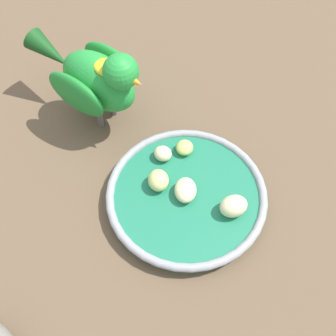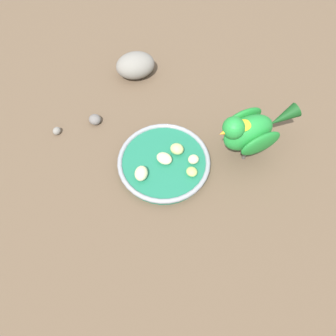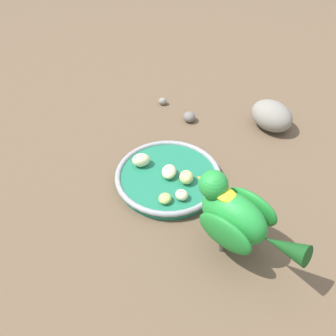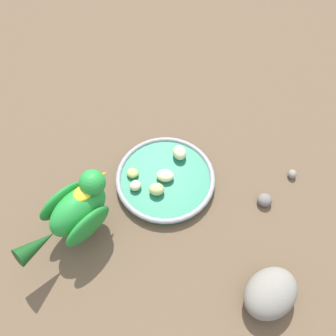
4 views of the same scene
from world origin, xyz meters
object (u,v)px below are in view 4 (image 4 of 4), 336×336
object	(u,v)px
apple_piece_4	(157,189)
parrot	(76,210)
rock_large	(270,293)
feeding_bowl	(166,179)
pebble_0	(292,174)
apple_piece_0	(133,172)
pebble_1	(265,200)
apple_piece_3	(166,176)
apple_piece_2	(135,186)
apple_piece_1	(179,153)

from	to	relation	value
apple_piece_4	parrot	world-z (taller)	parrot
parrot	rock_large	distance (m)	0.39
feeding_bowl	pebble_0	size ratio (longest dim) A/B	10.33
apple_piece_0	pebble_1	world-z (taller)	apple_piece_0
apple_piece_3	rock_large	bearing A→B (deg)	142.77
apple_piece_2	apple_piece_1	bearing A→B (deg)	-123.80
apple_piece_0	pebble_1	size ratio (longest dim) A/B	0.85
apple_piece_0	apple_piece_4	size ratio (longest dim) A/B	0.81
rock_large	parrot	bearing A→B (deg)	-5.74
apple_piece_0	apple_piece_3	bearing A→B (deg)	-174.13
feeding_bowl	pebble_0	xyz separation A→B (m)	(-0.28, -0.09, -0.00)
feeding_bowl	apple_piece_0	size ratio (longest dim) A/B	8.35
apple_piece_2	apple_piece_4	world-z (taller)	apple_piece_4
feeding_bowl	apple_piece_1	world-z (taller)	apple_piece_1
parrot	pebble_1	bearing A→B (deg)	-39.25
pebble_1	rock_large	bearing A→B (deg)	98.06
feeding_bowl	apple_piece_2	distance (m)	0.07
parrot	apple_piece_2	bearing A→B (deg)	-7.96
pebble_0	apple_piece_1	bearing A→B (deg)	5.80
feeding_bowl	parrot	distance (m)	0.22
apple_piece_1	pebble_0	bearing A→B (deg)	-174.20
apple_piece_1	apple_piece_2	distance (m)	0.13
apple_piece_1	rock_large	size ratio (longest dim) A/B	0.35
apple_piece_2	rock_large	size ratio (longest dim) A/B	0.24
apple_piece_0	apple_piece_4	xyz separation A→B (m)	(-0.06, 0.03, 0.00)
apple_piece_1	rock_large	distance (m)	0.35
pebble_0	apple_piece_2	bearing A→B (deg)	21.89
apple_piece_0	pebble_0	distance (m)	0.36
rock_large	pebble_1	size ratio (longest dim) A/B	3.43
apple_piece_1	apple_piece_2	xyz separation A→B (m)	(0.07, 0.11, -0.00)
apple_piece_3	apple_piece_4	bearing A→B (deg)	76.54
apple_piece_2	apple_piece_3	bearing A→B (deg)	-144.38
apple_piece_0	apple_piece_1	bearing A→B (deg)	-140.05
apple_piece_2	pebble_0	bearing A→B (deg)	-158.11
apple_piece_1	apple_piece_2	size ratio (longest dim) A/B	1.45
apple_piece_4	apple_piece_1	bearing A→B (deg)	-102.90
apple_piece_1	pebble_1	size ratio (longest dim) A/B	1.21
parrot	rock_large	world-z (taller)	parrot
apple_piece_1	feeding_bowl	bearing A→B (deg)	77.19
feeding_bowl	apple_piece_4	bearing A→B (deg)	76.96
apple_piece_1	rock_large	xyz separation A→B (m)	(-0.24, 0.26, 0.00)
apple_piece_2	apple_piece_4	distance (m)	0.05
apple_piece_1	parrot	bearing A→B (deg)	55.81
apple_piece_3	rock_large	size ratio (longest dim) A/B	0.36
feeding_bowl	pebble_1	bearing A→B (deg)	-178.47
apple_piece_2	pebble_0	xyz separation A→B (m)	(-0.33, -0.13, -0.02)
feeding_bowl	apple_piece_3	world-z (taller)	apple_piece_3
apple_piece_2	pebble_1	bearing A→B (deg)	-170.13
apple_piece_3	feeding_bowl	bearing A→B (deg)	-93.86
apple_piece_1	apple_piece_2	bearing A→B (deg)	56.20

